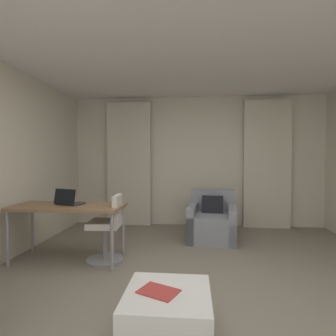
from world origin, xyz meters
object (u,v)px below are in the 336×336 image
Objects in this scene: armchair at (212,223)px; desk at (68,210)px; laptop at (69,201)px; coffee_table at (168,316)px; magazine_open at (158,291)px; desk_chair at (108,232)px.

armchair is 2.31m from desk.
armchair is 2.45× the size of laptop.
desk is at bearing 134.68° from coffee_table.
desk is (-1.96, -1.14, 0.40)m from armchair.
armchair reaches higher than desk.
armchair is 0.63× the size of desk.
armchair reaches higher than magazine_open.
armchair is at bearing 79.12° from coffee_table.
magazine_open is at bearing -102.23° from armchair.
desk is 0.11m from laptop.
desk_chair is (0.53, 0.01, -0.29)m from desk.
armchair is 1.04× the size of desk_chair.
coffee_table is (1.46, -1.49, -0.60)m from laptop.
desk_chair is at bearing 0.83° from desk.
desk is at bearing -179.17° from desk_chair.
desk is at bearing -81.17° from laptop.
coffee_table is at bearing 10.18° from magazine_open.
magazine_open is at bearing -46.89° from desk.
coffee_table is 0.20m from magazine_open.
desk reaches higher than coffee_table.
laptop is at bearing 98.83° from desk.
desk_chair is 1.73m from magazine_open.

